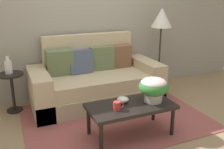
# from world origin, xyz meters

# --- Properties ---
(ground_plane) EXTENTS (14.00, 14.00, 0.00)m
(ground_plane) POSITION_xyz_m (0.00, 0.00, 0.00)
(ground_plane) COLOR #997A56
(wall_back) EXTENTS (6.40, 0.12, 2.72)m
(wall_back) POSITION_xyz_m (0.00, 1.33, 1.36)
(wall_back) COLOR gray
(wall_back) RESTS_ON ground
(area_rug) EXTENTS (2.47, 1.82, 0.01)m
(area_rug) POSITION_xyz_m (0.00, 0.17, 0.01)
(area_rug) COLOR #994C47
(area_rug) RESTS_ON ground
(couch) EXTENTS (2.01, 0.93, 1.06)m
(couch) POSITION_xyz_m (-0.05, 0.83, 0.33)
(couch) COLOR tan
(couch) RESTS_ON ground
(coffee_table) EXTENTS (1.04, 0.53, 0.41)m
(coffee_table) POSITION_xyz_m (-0.01, -0.32, 0.37)
(coffee_table) COLOR black
(coffee_table) RESTS_ON ground
(side_table) EXTENTS (0.36, 0.36, 0.59)m
(side_table) POSITION_xyz_m (-1.29, 0.96, 0.41)
(side_table) COLOR black
(side_table) RESTS_ON ground
(floor_lamp) EXTENTS (0.37, 0.37, 1.45)m
(floor_lamp) POSITION_xyz_m (1.23, 0.95, 1.17)
(floor_lamp) COLOR #2D2823
(floor_lamp) RESTS_ON ground
(potted_plant) EXTENTS (0.37, 0.37, 0.30)m
(potted_plant) POSITION_xyz_m (0.29, -0.34, 0.60)
(potted_plant) COLOR #B7B2A8
(potted_plant) RESTS_ON coffee_table
(coffee_mug) EXTENTS (0.13, 0.08, 0.10)m
(coffee_mug) POSITION_xyz_m (-0.22, -0.39, 0.46)
(coffee_mug) COLOR red
(coffee_mug) RESTS_ON coffee_table
(snack_bowl) EXTENTS (0.14, 0.14, 0.07)m
(snack_bowl) POSITION_xyz_m (-0.07, -0.23, 0.45)
(snack_bowl) COLOR silver
(snack_bowl) RESTS_ON coffee_table
(table_vase) EXTENTS (0.10, 0.10, 0.25)m
(table_vase) POSITION_xyz_m (-1.30, 0.98, 0.69)
(table_vase) COLOR silver
(table_vase) RESTS_ON side_table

